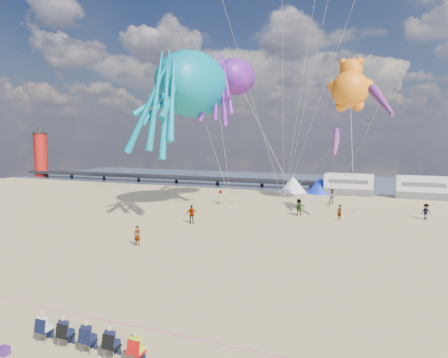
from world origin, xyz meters
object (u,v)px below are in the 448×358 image
at_px(sandbag_a, 231,202).
at_px(sandbag_c, 354,211).
at_px(motorhome_1, 423,188).
at_px(standing_person, 137,236).
at_px(beachgoer_5, 339,213).
at_px(kite_octopus_purple, 236,77).
at_px(tent_blue, 320,185).
at_px(kite_teddy_orange, 350,89).
at_px(motorhome_0, 349,184).
at_px(tent_white, 293,184).
at_px(sandbag_b, 300,208).
at_px(sandbag_d, 329,206).
at_px(beachgoer_4, 299,207).
at_px(kite_panda, 350,93).
at_px(lighthouse, 41,155).
at_px(beachgoer_2, 426,212).
at_px(kite_octopus_teal, 193,84).
at_px(windsock_right, 336,143).
at_px(spectator_row, 89,335).
at_px(beachgoer_0, 220,197).
at_px(beachgoer_3, 191,214).
at_px(cooler_purple, 4,351).
at_px(beachgoer_1, 332,197).
at_px(windsock_left, 214,69).
at_px(sandbag_e, 284,203).

xyz_separation_m(sandbag_a, sandbag_c, (14.67, -0.60, 0.00)).
distance_m(motorhome_1, standing_person, 40.49).
relative_size(beachgoer_5, kite_octopus_purple, 0.14).
distance_m(tent_blue, kite_teddy_orange, 16.70).
bearing_deg(kite_octopus_purple, motorhome_0, 32.54).
distance_m(tent_white, sandbag_b, 14.30).
distance_m(tent_white, sandbag_d, 13.07).
xyz_separation_m(beachgoer_4, kite_panda, (4.20, 7.70, 12.40)).
xyz_separation_m(beachgoer_4, sandbag_d, (2.34, 6.46, -0.77)).
relative_size(lighthouse, kite_panda, 1.53).
bearing_deg(beachgoer_4, lighthouse, -63.08).
xyz_separation_m(tent_white, sandbag_a, (-4.94, -13.04, -1.09)).
xyz_separation_m(beachgoer_2, sandbag_c, (-6.92, 1.31, -0.69)).
height_order(beachgoer_5, kite_octopus_teal, kite_octopus_teal).
height_order(kite_teddy_orange, windsock_right, kite_teddy_orange).
bearing_deg(spectator_row, kite_octopus_teal, 108.77).
bearing_deg(tent_white, kite_panda, -48.97).
bearing_deg(kite_teddy_orange, kite_octopus_teal, -143.74).
xyz_separation_m(beachgoer_0, kite_teddy_orange, (14.69, 3.59, 12.83)).
height_order(kite_panda, kite_teddy_orange, kite_teddy_orange).
bearing_deg(beachgoer_3, standing_person, -126.50).
bearing_deg(windsock_right, cooler_purple, -107.15).
bearing_deg(motorhome_1, spectator_row, -107.78).
bearing_deg(sandbag_d, beachgoer_5, -75.60).
bearing_deg(standing_person, beachgoer_1, 60.56).
xyz_separation_m(beachgoer_2, windsock_left, (-24.27, 2.67, 15.90)).
height_order(lighthouse, beachgoer_0, lighthouse).
relative_size(lighthouse, standing_person, 5.87).
bearing_deg(kite_panda, beachgoer_5, -93.82).
height_order(lighthouse, spectator_row, lighthouse).
bearing_deg(kite_octopus_purple, beachgoer_1, 3.57).
bearing_deg(windsock_left, beachgoer_1, 5.51).
bearing_deg(tent_white, sandbag_b, -74.76).
bearing_deg(beachgoer_5, motorhome_1, 104.43).
relative_size(kite_teddy_orange, windsock_right, 1.49).
distance_m(tent_white, sandbag_c, 16.79).
height_order(sandbag_c, windsock_right, windsock_right).
bearing_deg(windsock_right, motorhome_1, 56.80).
xyz_separation_m(lighthouse, sandbag_e, (55.28, -15.18, -4.39)).
distance_m(lighthouse, windsock_right, 65.20).
height_order(cooler_purple, sandbag_a, cooler_purple).
relative_size(spectator_row, sandbag_e, 12.20).
height_order(motorhome_0, motorhome_1, same).
height_order(beachgoer_2, sandbag_c, beachgoer_2).
distance_m(beachgoer_0, kite_octopus_teal, 14.06).
relative_size(beachgoer_0, sandbag_b, 3.38).
bearing_deg(beachgoer_1, sandbag_c, -72.44).
bearing_deg(lighthouse, kite_octopus_teal, -25.65).
bearing_deg(sandbag_a, beachgoer_4, -25.96).
height_order(beachgoer_2, windsock_right, windsock_right).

